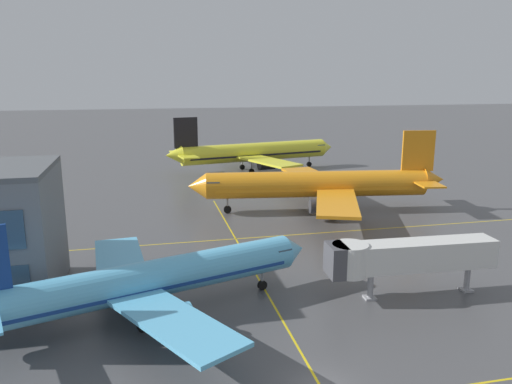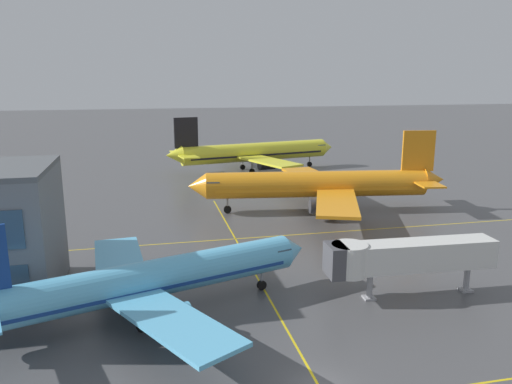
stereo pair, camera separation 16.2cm
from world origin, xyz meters
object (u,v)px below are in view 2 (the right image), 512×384
airliner_front_gate (146,280)px  airliner_third_row (254,152)px  airliner_second_row (320,185)px  jet_bridge (398,257)px

airliner_front_gate → airliner_third_row: size_ratio=0.81×
airliner_second_row → airliner_third_row: bearing=94.8°
airliner_third_row → airliner_second_row: bearing=-85.2°
jet_bridge → airliner_second_row: bearing=84.1°
airliner_front_gate → jet_bridge: (23.28, -0.81, 0.60)m
airliner_second_row → airliner_front_gate: bearing=-131.2°
jet_bridge → airliner_third_row: bearing=89.8°
airliner_front_gate → jet_bridge: airliner_front_gate is taller
airliner_third_row → jet_bridge: 66.24m
airliner_second_row → jet_bridge: 31.30m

